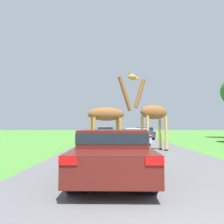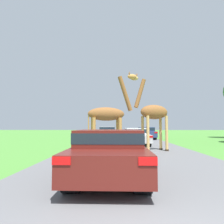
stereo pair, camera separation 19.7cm
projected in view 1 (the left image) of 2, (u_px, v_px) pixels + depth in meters
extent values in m
cube|color=#5B5B5E|center=(121.00, 136.00, 31.62)|extent=(7.95, 120.00, 0.00)
cylinder|color=#B77F3D|center=(118.00, 135.00, 11.74)|extent=(0.19, 0.19, 1.99)
cylinder|color=#2D2319|center=(118.00, 151.00, 11.68)|extent=(0.25, 0.25, 0.12)
cylinder|color=#B77F3D|center=(120.00, 135.00, 11.19)|extent=(0.19, 0.19, 1.99)
cylinder|color=#2D2319|center=(120.00, 152.00, 11.12)|extent=(0.25, 0.25, 0.12)
cylinder|color=#B77F3D|center=(93.00, 135.00, 11.40)|extent=(0.19, 0.19, 1.99)
cylinder|color=#2D2319|center=(92.00, 152.00, 11.33)|extent=(0.25, 0.25, 0.12)
cylinder|color=#B77F3D|center=(94.00, 136.00, 10.84)|extent=(0.19, 0.19, 1.99)
cylinder|color=#2D2319|center=(94.00, 153.00, 10.78)|extent=(0.25, 0.25, 0.12)
ellipsoid|color=brown|center=(106.00, 114.00, 11.38)|extent=(2.22, 1.18, 0.77)
cylinder|color=brown|center=(125.00, 94.00, 11.73)|extent=(0.92, 0.46, 2.08)
ellipsoid|color=#B77F3D|center=(132.00, 77.00, 11.90)|extent=(0.60, 0.37, 0.30)
cylinder|color=#B77F3D|center=(89.00, 124.00, 11.11)|extent=(0.07, 0.07, 1.10)
cone|color=brown|center=(129.00, 73.00, 11.95)|extent=(0.07, 0.07, 0.16)
cone|color=brown|center=(130.00, 72.00, 11.82)|extent=(0.07, 0.07, 0.16)
cylinder|color=tan|center=(148.00, 134.00, 11.81)|extent=(0.17, 0.17, 2.14)
cylinder|color=#2D2319|center=(148.00, 151.00, 11.73)|extent=(0.23, 0.23, 0.10)
cylinder|color=tan|center=(142.00, 133.00, 12.40)|extent=(0.17, 0.17, 2.14)
cylinder|color=#2D2319|center=(142.00, 150.00, 12.33)|extent=(0.23, 0.23, 0.10)
cylinder|color=tan|center=(166.00, 133.00, 12.28)|extent=(0.17, 0.17, 2.14)
cylinder|color=#2D2319|center=(166.00, 150.00, 12.21)|extent=(0.23, 0.23, 0.10)
cylinder|color=tan|center=(160.00, 133.00, 12.88)|extent=(0.17, 0.17, 2.14)
cylinder|color=#2D2319|center=(160.00, 149.00, 12.80)|extent=(0.23, 0.23, 0.10)
ellipsoid|color=brown|center=(154.00, 112.00, 12.44)|extent=(2.02, 1.41, 0.89)
cylinder|color=brown|center=(140.00, 93.00, 12.16)|extent=(0.83, 0.53, 1.83)
ellipsoid|color=tan|center=(134.00, 78.00, 12.08)|extent=(0.61, 0.43, 0.30)
cylinder|color=tan|center=(166.00, 122.00, 12.72)|extent=(0.06, 0.06, 1.18)
cone|color=brown|center=(137.00, 74.00, 12.10)|extent=(0.07, 0.07, 0.16)
cone|color=brown|center=(136.00, 75.00, 12.22)|extent=(0.07, 0.07, 0.16)
cube|color=#561914|center=(113.00, 157.00, 5.74)|extent=(2.00, 3.98, 0.65)
cube|color=#561914|center=(113.00, 138.00, 5.78)|extent=(1.80, 1.79, 0.46)
cube|color=#19232D|center=(113.00, 137.00, 5.78)|extent=(1.82, 1.81, 0.27)
cube|color=red|center=(68.00, 161.00, 3.78)|extent=(0.36, 0.03, 0.16)
cube|color=red|center=(155.00, 161.00, 3.75)|extent=(0.36, 0.03, 0.16)
cylinder|color=black|center=(90.00, 160.00, 6.93)|extent=(0.40, 0.68, 0.68)
cylinder|color=black|center=(136.00, 160.00, 6.90)|extent=(0.40, 0.68, 0.68)
cylinder|color=black|center=(77.00, 177.00, 4.54)|extent=(0.40, 0.68, 0.68)
cylinder|color=black|center=(147.00, 178.00, 4.52)|extent=(0.40, 0.68, 0.68)
cube|color=gray|center=(106.00, 134.00, 22.59)|extent=(1.81, 4.24, 0.68)
cube|color=gray|center=(106.00, 129.00, 22.63)|extent=(1.63, 1.91, 0.58)
cube|color=#19232D|center=(106.00, 129.00, 22.64)|extent=(1.64, 1.93, 0.35)
cube|color=red|center=(98.00, 133.00, 20.49)|extent=(0.33, 0.03, 0.16)
cube|color=red|center=(112.00, 133.00, 20.47)|extent=(0.33, 0.03, 0.16)
cylinder|color=black|center=(100.00, 137.00, 23.85)|extent=(0.36, 0.57, 0.57)
cylinder|color=black|center=(112.00, 137.00, 23.82)|extent=(0.36, 0.57, 0.57)
cylinder|color=black|center=(98.00, 138.00, 21.31)|extent=(0.36, 0.57, 0.57)
cylinder|color=black|center=(112.00, 138.00, 21.29)|extent=(0.36, 0.57, 0.57)
cube|color=silver|center=(136.00, 138.00, 16.45)|extent=(1.92, 4.39, 0.58)
cube|color=silver|center=(135.00, 131.00, 16.49)|extent=(1.73, 1.98, 0.50)
cube|color=#19232D|center=(135.00, 131.00, 16.49)|extent=(1.75, 2.00, 0.30)
cube|color=red|center=(128.00, 137.00, 14.28)|extent=(0.35, 0.03, 0.14)
cube|color=red|center=(150.00, 137.00, 14.25)|extent=(0.35, 0.03, 0.14)
cylinder|color=black|center=(125.00, 140.00, 17.76)|extent=(0.38, 0.65, 0.65)
cylinder|color=black|center=(143.00, 140.00, 17.73)|extent=(0.38, 0.65, 0.65)
cylinder|color=black|center=(127.00, 142.00, 15.13)|extent=(0.38, 0.65, 0.65)
cylinder|color=black|center=(147.00, 142.00, 15.10)|extent=(0.38, 0.65, 0.65)
cube|color=navy|center=(144.00, 134.00, 23.81)|extent=(1.97, 3.93, 0.66)
cube|color=navy|center=(144.00, 129.00, 23.85)|extent=(1.77, 1.77, 0.48)
cube|color=#19232D|center=(144.00, 129.00, 23.85)|extent=(1.79, 1.78, 0.29)
cube|color=red|center=(139.00, 132.00, 21.87)|extent=(0.35, 0.03, 0.16)
cube|color=red|center=(154.00, 132.00, 21.85)|extent=(0.35, 0.03, 0.16)
cylinder|color=black|center=(137.00, 136.00, 24.98)|extent=(0.39, 0.63, 0.63)
cylinder|color=black|center=(149.00, 136.00, 24.95)|extent=(0.39, 0.63, 0.63)
cylinder|color=black|center=(139.00, 137.00, 22.63)|extent=(0.39, 0.63, 0.63)
cylinder|color=black|center=(153.00, 137.00, 22.60)|extent=(0.39, 0.63, 0.63)
cube|color=silver|center=(128.00, 133.00, 28.82)|extent=(1.72, 4.71, 0.54)
cube|color=silver|center=(128.00, 129.00, 28.85)|extent=(1.55, 2.12, 0.42)
cube|color=#19232D|center=(128.00, 129.00, 28.85)|extent=(1.56, 2.14, 0.25)
cube|color=red|center=(124.00, 132.00, 26.48)|extent=(0.31, 0.03, 0.13)
cube|color=red|center=(135.00, 132.00, 26.46)|extent=(0.31, 0.03, 0.13)
cylinder|color=black|center=(123.00, 134.00, 30.22)|extent=(0.34, 0.70, 0.70)
cylinder|color=black|center=(132.00, 134.00, 30.20)|extent=(0.34, 0.70, 0.70)
cylinder|color=black|center=(124.00, 135.00, 27.40)|extent=(0.34, 0.70, 0.70)
cylinder|color=black|center=(134.00, 135.00, 27.38)|extent=(0.34, 0.70, 0.70)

